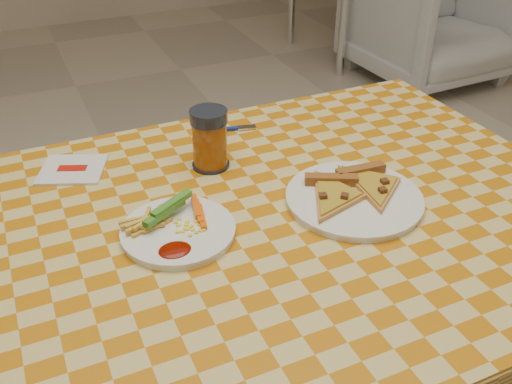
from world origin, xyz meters
TOP-DOWN VIEW (x-y plane):
  - table at (0.00, 0.00)m, footprint 1.28×0.88m
  - plate_left at (-0.14, 0.01)m, footprint 0.25×0.25m
  - plate_right at (0.19, -0.03)m, footprint 0.33×0.33m
  - fries_veggies at (-0.15, 0.03)m, footprint 0.17×0.15m
  - pizza_slices at (0.20, -0.01)m, footprint 0.25×0.23m
  - drink_glass at (-0.00, 0.21)m, footprint 0.08×0.08m
  - napkin at (-0.27, 0.31)m, footprint 0.16×0.16m
  - fork at (0.09, 0.34)m, footprint 0.13×0.05m
  - bg_chair at (2.02, 1.91)m, footprint 0.85×0.80m

SIDE VIEW (x-z plane):
  - bg_chair at x=2.02m, z-range 0.00..0.84m
  - table at x=0.00m, z-range 0.30..1.06m
  - napkin at x=-0.27m, z-range 0.76..0.76m
  - fork at x=0.09m, z-range 0.76..0.76m
  - plate_left at x=-0.14m, z-range 0.76..0.77m
  - plate_right at x=0.19m, z-range 0.76..0.77m
  - pizza_slices at x=0.20m, z-range 0.76..0.79m
  - fries_veggies at x=-0.15m, z-range 0.76..0.80m
  - drink_glass at x=0.00m, z-range 0.75..0.88m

